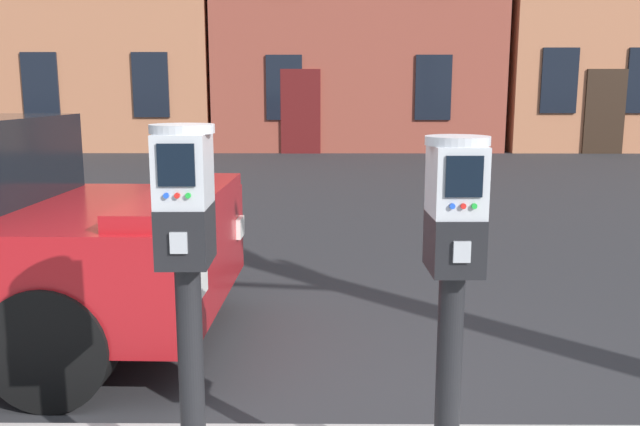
% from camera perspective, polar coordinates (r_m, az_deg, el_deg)
% --- Properties ---
extents(parking_meter_near_kerb, '(0.22, 0.25, 1.33)m').
position_cam_1_polar(parking_meter_near_kerb, '(2.31, -11.44, -2.82)').
color(parking_meter_near_kerb, black).
rests_on(parking_meter_near_kerb, sidewalk_slab).
extents(parking_meter_twin_adjacent, '(0.22, 0.25, 1.30)m').
position_cam_1_polar(parking_meter_twin_adjacent, '(2.31, 11.42, -3.50)').
color(parking_meter_twin_adjacent, black).
rests_on(parking_meter_twin_adjacent, sidewalk_slab).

